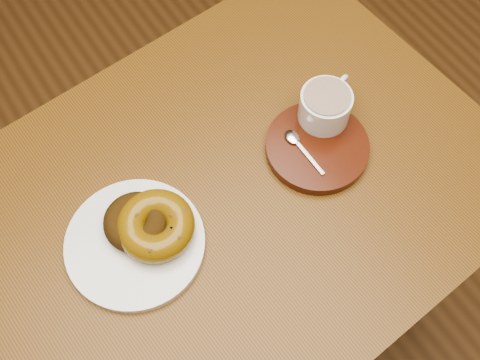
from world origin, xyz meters
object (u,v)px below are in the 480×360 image
saucer (317,147)px  coffee_cup (326,105)px  donut_plate (135,243)px  cafe_table (231,225)px

saucer → coffee_cup: size_ratio=1.55×
donut_plate → coffee_cup: 0.37m
cafe_table → donut_plate: (-0.17, 0.00, 0.14)m
cafe_table → saucer: bearing=-9.6°
cafe_table → coffee_cup: (0.20, 0.02, 0.18)m
cafe_table → coffee_cup: coffee_cup is taller
saucer → coffee_cup: bearing=43.5°
donut_plate → coffee_cup: bearing=3.2°
coffee_cup → saucer: bearing=-157.5°
donut_plate → saucer: size_ratio=1.25×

